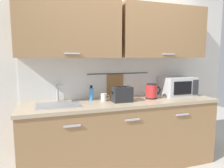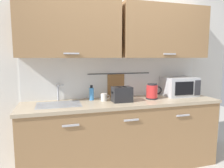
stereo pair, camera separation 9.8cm
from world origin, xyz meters
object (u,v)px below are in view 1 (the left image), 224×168
at_px(dish_soap_bottle, 91,94).
at_px(toaster, 122,94).
at_px(microwave, 177,86).
at_px(electric_kettle, 152,91).
at_px(mug_near_sink, 104,97).

distance_m(dish_soap_bottle, toaster, 0.41).
bearing_deg(microwave, dish_soap_bottle, 177.51).
bearing_deg(dish_soap_bottle, electric_kettle, -10.63).
height_order(electric_kettle, mug_near_sink, electric_kettle).
xyz_separation_m(electric_kettle, dish_soap_bottle, (-0.80, 0.15, -0.01)).
xyz_separation_m(microwave, mug_near_sink, (-1.13, -0.04, -0.09)).
bearing_deg(toaster, mug_near_sink, 151.17).
bearing_deg(electric_kettle, microwave, 11.16).
height_order(electric_kettle, toaster, electric_kettle).
distance_m(microwave, electric_kettle, 0.49).
height_order(mug_near_sink, toaster, toaster).
bearing_deg(toaster, microwave, 9.33).
bearing_deg(mug_near_sink, microwave, 2.08).
relative_size(microwave, toaster, 1.80).
relative_size(dish_soap_bottle, toaster, 0.77).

